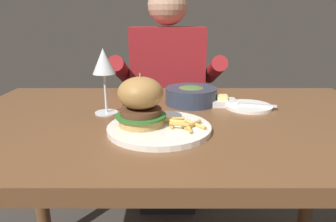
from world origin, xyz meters
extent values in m
cube|color=brown|center=(0.00, 0.00, 0.72)|extent=(1.31, 0.77, 0.04)
cylinder|color=brown|center=(-0.59, 0.33, 0.35)|extent=(0.06, 0.06, 0.70)
cylinder|color=brown|center=(0.59, 0.33, 0.35)|extent=(0.06, 0.06, 0.70)
cylinder|color=white|center=(-0.05, -0.11, 0.75)|extent=(0.27, 0.27, 0.01)
cylinder|color=tan|center=(-0.10, -0.11, 0.77)|extent=(0.11, 0.11, 0.02)
cylinder|color=#2D7028|center=(-0.10, -0.11, 0.78)|extent=(0.13, 0.13, 0.01)
cylinder|color=brown|center=(-0.10, -0.11, 0.79)|extent=(0.11, 0.11, 0.02)
ellipsoid|color=#A97A41|center=(-0.10, -0.11, 0.84)|extent=(0.11, 0.11, 0.08)
cylinder|color=#CCB78C|center=(-0.10, -0.11, 0.86)|extent=(0.00, 0.00, 0.05)
cylinder|color=#E0B251|center=(0.04, -0.12, 0.76)|extent=(0.05, 0.06, 0.01)
cylinder|color=#E0B251|center=(0.01, -0.12, 0.76)|extent=(0.03, 0.07, 0.01)
cylinder|color=#EABC5B|center=(0.02, -0.15, 0.76)|extent=(0.01, 0.05, 0.01)
cylinder|color=#E0B251|center=(-0.02, -0.12, 0.76)|extent=(0.01, 0.05, 0.01)
cylinder|color=gold|center=(0.00, -0.14, 0.77)|extent=(0.05, 0.02, 0.01)
cylinder|color=gold|center=(0.04, -0.12, 0.76)|extent=(0.04, 0.05, 0.01)
cylinder|color=#EABC5B|center=(-0.02, -0.10, 0.76)|extent=(0.07, 0.02, 0.01)
cylinder|color=gold|center=(-0.01, -0.09, 0.77)|extent=(0.06, 0.02, 0.01)
cylinder|color=silver|center=(-0.21, 0.04, 0.74)|extent=(0.07, 0.07, 0.00)
cylinder|color=silver|center=(-0.21, 0.04, 0.80)|extent=(0.01, 0.01, 0.12)
cone|color=silver|center=(-0.21, 0.04, 0.90)|extent=(0.07, 0.07, 0.07)
cylinder|color=white|center=(0.23, 0.09, 0.74)|extent=(0.15, 0.15, 0.01)
cube|color=silver|center=(0.23, 0.09, 0.75)|extent=(0.17, 0.06, 0.00)
cube|color=black|center=(0.12, 0.13, 0.76)|extent=(0.06, 0.03, 0.01)
cube|color=white|center=(0.15, 0.12, 0.75)|extent=(0.09, 0.07, 0.02)
cube|color=#F4E58C|center=(0.15, 0.12, 0.77)|extent=(0.03, 0.03, 0.02)
cylinder|color=#2D384C|center=(0.05, 0.15, 0.77)|extent=(0.17, 0.17, 0.06)
ellipsoid|color=#4C662D|center=(0.05, 0.15, 0.79)|extent=(0.09, 0.09, 0.02)
cube|color=#282833|center=(-0.03, 0.67, 0.23)|extent=(0.30, 0.22, 0.46)
cube|color=maroon|center=(-0.03, 0.67, 0.72)|extent=(0.36, 0.20, 0.52)
sphere|color=tan|center=(-0.03, 0.67, 1.08)|extent=(0.19, 0.19, 0.19)
cylinder|color=maroon|center=(-0.25, 0.59, 0.78)|extent=(0.07, 0.34, 0.18)
cylinder|color=maroon|center=(0.19, 0.59, 0.78)|extent=(0.07, 0.34, 0.18)
camera|label=1|loc=(-0.03, -0.83, 1.01)|focal=32.00mm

